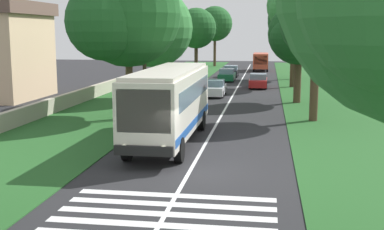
# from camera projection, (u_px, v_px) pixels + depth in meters

# --- Properties ---
(ground) EXTENTS (160.00, 160.00, 0.00)m
(ground) POSITION_uv_depth(u_px,v_px,m) (189.00, 174.00, 19.86)
(ground) COLOR #262628
(grass_verge_left) EXTENTS (120.00, 8.00, 0.04)m
(grass_verge_left) POSITION_uv_depth(u_px,v_px,m) (108.00, 111.00, 35.70)
(grass_verge_left) COLOR #235623
(grass_verge_left) RESTS_ON ground
(grass_verge_right) EXTENTS (120.00, 8.00, 0.04)m
(grass_verge_right) POSITION_uv_depth(u_px,v_px,m) (346.00, 116.00, 33.29)
(grass_verge_right) COLOR #235623
(grass_verge_right) RESTS_ON ground
(centre_line) EXTENTS (110.00, 0.16, 0.01)m
(centre_line) POSITION_uv_depth(u_px,v_px,m) (222.00, 114.00, 34.49)
(centre_line) COLOR silver
(centre_line) RESTS_ON ground
(coach_bus) EXTENTS (11.16, 2.62, 3.73)m
(coach_bus) POSITION_uv_depth(u_px,v_px,m) (170.00, 100.00, 25.18)
(coach_bus) COLOR silver
(coach_bus) RESTS_ON ground
(zebra_crossing) EXTENTS (5.85, 6.80, 0.01)m
(zebra_crossing) POSITION_uv_depth(u_px,v_px,m) (159.00, 225.00, 14.53)
(zebra_crossing) COLOR silver
(zebra_crossing) RESTS_ON ground
(trailing_car_0) EXTENTS (4.30, 1.78, 1.43)m
(trailing_car_0) POSITION_uv_depth(u_px,v_px,m) (215.00, 88.00, 44.02)
(trailing_car_0) COLOR silver
(trailing_car_0) RESTS_ON ground
(trailing_car_1) EXTENTS (4.30, 1.78, 1.43)m
(trailing_car_1) POSITION_uv_depth(u_px,v_px,m) (258.00, 81.00, 50.53)
(trailing_car_1) COLOR #B21E1E
(trailing_car_1) RESTS_ON ground
(trailing_car_2) EXTENTS (4.30, 1.78, 1.43)m
(trailing_car_2) POSITION_uv_depth(u_px,v_px,m) (227.00, 75.00, 57.57)
(trailing_car_2) COLOR #145933
(trailing_car_2) RESTS_ON ground
(trailing_car_3) EXTENTS (4.30, 1.78, 1.43)m
(trailing_car_3) POSITION_uv_depth(u_px,v_px,m) (231.00, 72.00, 63.01)
(trailing_car_3) COLOR black
(trailing_car_3) RESTS_ON ground
(trailing_minibus_0) EXTENTS (6.00, 2.14, 2.53)m
(trailing_minibus_0) POSITION_uv_depth(u_px,v_px,m) (261.00, 60.00, 72.89)
(trailing_minibus_0) COLOR #CC4C33
(trailing_minibus_0) RESTS_ON ground
(roadside_tree_left_0) EXTENTS (7.14, 5.74, 9.71)m
(roadside_tree_left_0) POSITION_uv_depth(u_px,v_px,m) (214.00, 25.00, 81.57)
(roadside_tree_left_0) COLOR #4C3826
(roadside_tree_left_0) RESTS_ON grass_verge_left
(roadside_tree_left_1) EXTENTS (7.72, 6.32, 9.00)m
(roadside_tree_left_1) POSITION_uv_depth(u_px,v_px,m) (153.00, 30.00, 40.38)
(roadside_tree_left_1) COLOR brown
(roadside_tree_left_1) RESTS_ON grass_verge_left
(roadside_tree_left_2) EXTENTS (5.62, 4.90, 8.44)m
(roadside_tree_left_2) POSITION_uv_depth(u_px,v_px,m) (195.00, 29.00, 61.05)
(roadside_tree_left_2) COLOR #3D2D1E
(roadside_tree_left_2) RESTS_ON grass_verge_left
(roadside_tree_left_3) EXTENTS (8.26, 6.67, 9.94)m
(roadside_tree_left_3) POSITION_uv_depth(u_px,v_px,m) (125.00, 17.00, 31.45)
(roadside_tree_left_3) COLOR brown
(roadside_tree_left_3) RESTS_ON grass_verge_left
(roadside_tree_right_0) EXTENTS (6.31, 5.53, 10.89)m
(roadside_tree_right_0) POSITION_uv_depth(u_px,v_px,m) (293.00, 7.00, 49.87)
(roadside_tree_right_0) COLOR #3D2D1E
(roadside_tree_right_0) RESTS_ON grass_verge_right
(roadside_tree_right_1) EXTENTS (5.71, 4.81, 7.77)m
(roadside_tree_right_1) POSITION_uv_depth(u_px,v_px,m) (297.00, 36.00, 38.96)
(roadside_tree_right_1) COLOR #4C3826
(roadside_tree_right_1) RESTS_ON grass_verge_right
(roadside_tree_right_3) EXTENTS (7.23, 6.17, 10.16)m
(roadside_tree_right_3) POSITION_uv_depth(u_px,v_px,m) (293.00, 20.00, 58.43)
(roadside_tree_right_3) COLOR brown
(roadside_tree_right_3) RESTS_ON grass_verge_right
(roadside_tree_right_4) EXTENTS (5.49, 4.51, 8.35)m
(roadside_tree_right_4) POSITION_uv_depth(u_px,v_px,m) (315.00, 25.00, 30.68)
(roadside_tree_right_4) COLOR #4C3826
(roadside_tree_right_4) RESTS_ON grass_verge_right
(utility_pole) EXTENTS (0.24, 1.40, 8.57)m
(utility_pole) POSITION_uv_depth(u_px,v_px,m) (144.00, 49.00, 31.77)
(utility_pole) COLOR #473828
(utility_pole) RESTS_ON grass_verge_left
(roadside_wall) EXTENTS (70.00, 0.40, 1.03)m
(roadside_wall) POSITION_uv_depth(u_px,v_px,m) (86.00, 94.00, 40.99)
(roadside_wall) COLOR #B2A893
(roadside_wall) RESTS_ON grass_verge_left
(roadside_building) EXTENTS (8.72, 6.78, 8.01)m
(roadside_building) POSITION_uv_depth(u_px,v_px,m) (0.00, 50.00, 41.91)
(roadside_building) COLOR beige
(roadside_building) RESTS_ON ground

